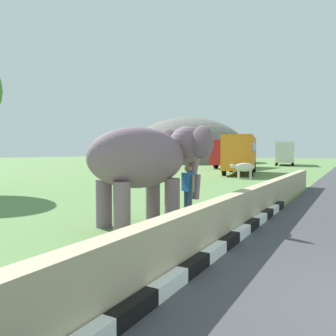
% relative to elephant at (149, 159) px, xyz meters
% --- Properties ---
extents(striped_curb, '(16.20, 0.20, 0.24)m').
position_rel_elephant_xyz_m(striped_curb, '(-3.40, -2.79, -1.74)').
color(striped_curb, white).
rests_on(striped_curb, ground_plane).
extents(barrier_parapet, '(28.00, 0.36, 1.00)m').
position_rel_elephant_xyz_m(barrier_parapet, '(-1.05, -2.49, -1.36)').
color(barrier_parapet, tan).
rests_on(barrier_parapet, ground_plane).
extents(elephant, '(4.07, 3.07, 2.87)m').
position_rel_elephant_xyz_m(elephant, '(0.00, 0.00, 0.00)').
color(elephant, slate).
rests_on(elephant, ground_plane).
extents(person_handler, '(0.40, 0.60, 1.66)m').
position_rel_elephant_xyz_m(person_handler, '(1.45, -0.54, -0.93)').
color(person_handler, navy).
rests_on(person_handler, ground_plane).
extents(bus_orange, '(9.27, 4.38, 3.50)m').
position_rel_elephant_xyz_m(bus_orange, '(22.50, 4.23, 0.22)').
color(bus_orange, orange).
rests_on(bus_orange, ground_plane).
extents(bus_red, '(9.53, 3.25, 3.50)m').
position_rel_elephant_xyz_m(bus_red, '(33.64, 8.44, 0.22)').
color(bus_red, '#B21E1E').
rests_on(bus_red, ground_plane).
extents(bus_white, '(9.70, 4.05, 3.50)m').
position_rel_elephant_xyz_m(bus_white, '(46.06, 4.38, 0.22)').
color(bus_white, silver).
rests_on(bus_white, ground_plane).
extents(cow_near, '(1.24, 1.87, 1.23)m').
position_rel_elephant_xyz_m(cow_near, '(16.91, 2.22, -0.99)').
color(cow_near, beige).
rests_on(cow_near, ground_plane).
extents(hill_east, '(30.00, 24.00, 17.72)m').
position_rel_elephant_xyz_m(hill_east, '(51.95, 23.56, -1.86)').
color(hill_east, slate).
rests_on(hill_east, ground_plane).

